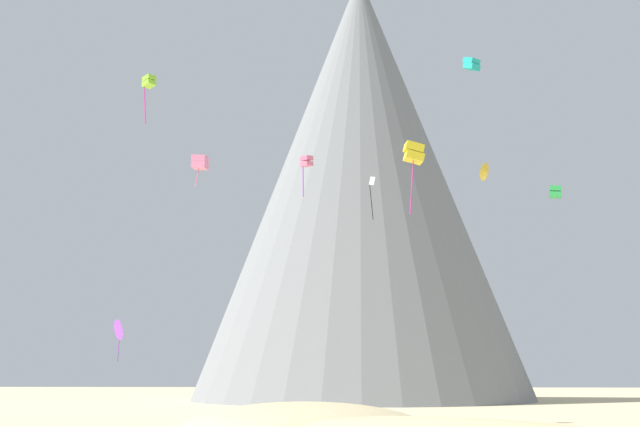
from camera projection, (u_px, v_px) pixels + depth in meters
rock_massif at (358, 189)px, 131.83m from camera, size 64.18×64.18×65.44m
kite_gold_mid at (486, 172)px, 93.15m from camera, size 1.74×2.06×1.94m
kite_white_mid at (372, 191)px, 91.46m from camera, size 0.68×0.31×4.57m
kite_pink_mid at (200, 162)px, 76.00m from camera, size 1.39×1.35×2.80m
kite_teal_mid at (472, 64)px, 63.59m from camera, size 1.32×1.32×1.08m
kite_green_mid at (555, 192)px, 90.33m from camera, size 1.37×1.34×1.21m
kite_violet_low at (120, 330)px, 82.85m from camera, size 1.79×1.96×3.97m
kite_yellow_mid at (414, 153)px, 64.08m from camera, size 1.59×1.50×5.29m
kite_rainbow_mid at (306, 162)px, 73.39m from camera, size 1.16×1.16×3.51m
kite_lime_mid at (149, 82)px, 67.12m from camera, size 1.13×1.12×3.78m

